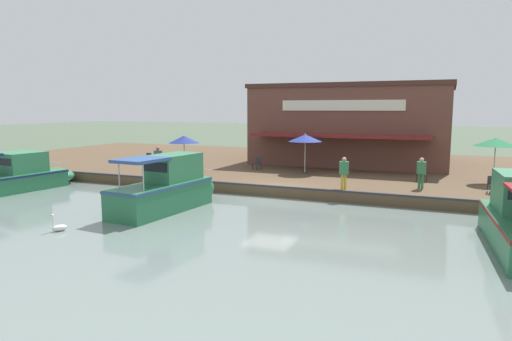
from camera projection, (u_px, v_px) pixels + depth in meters
The scene contains 19 objects.
ground_plane at pixel (270, 199), 23.95m from camera, with size 220.00×220.00×0.00m, color #4C5B47.
quay_deck at pixel (324, 168), 33.94m from camera, with size 22.00×56.00×0.60m, color brown.
quay_edge_fender at pixel (271, 186), 23.96m from camera, with size 0.20×50.40×0.10m, color #2D2D33.
waterfront_restaurant at pixel (355, 124), 35.23m from camera, with size 11.86×14.09×5.85m.
patio_umbrella_back_row at pixel (496, 142), 24.80m from camera, with size 2.27×2.27×2.55m.
patio_umbrella_mid_patio_left at pixel (305, 138), 28.80m from camera, with size 2.12×2.12×2.51m.
patio_umbrella_near_quay_edge at pixel (184, 139), 29.10m from camera, with size 1.96×1.96×2.41m.
cafe_chair_facing_river at pixel (257, 162), 30.79m from camera, with size 0.56×0.56×0.85m.
cafe_chair_under_first_umbrella at pixel (421, 173), 25.68m from camera, with size 0.58×0.58×0.85m.
cafe_chair_beside_entrance at pixel (148, 158), 33.49m from camera, with size 0.46×0.46×0.85m.
cafe_chair_back_row_seat at pixel (493, 184), 22.08m from camera, with size 0.53×0.53×0.85m.
cafe_chair_mid_patio at pixel (158, 166), 28.77m from camera, with size 0.55×0.55×0.85m.
person_mid_patio at pixel (158, 157), 27.91m from camera, with size 0.51×0.51×1.80m.
person_near_entrance at pixel (344, 169), 23.03m from camera, with size 0.47×0.47×1.67m.
person_at_quay_edge at pixel (421, 169), 23.30m from camera, with size 0.46×0.46×1.62m.
motorboat_nearest_quay at pixel (14, 177), 25.97m from camera, with size 8.08×3.64×2.27m.
motorboat_second_along at pixel (171, 188), 21.08m from camera, with size 6.43×2.36×2.54m.
swan at pixel (59, 227), 17.31m from camera, with size 0.63×0.51×0.69m.
tree_upstream_bank at pixel (396, 105), 39.77m from camera, with size 3.66×3.49×6.28m.
Camera 1 is at (21.93, 8.56, 4.72)m, focal length 32.00 mm.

